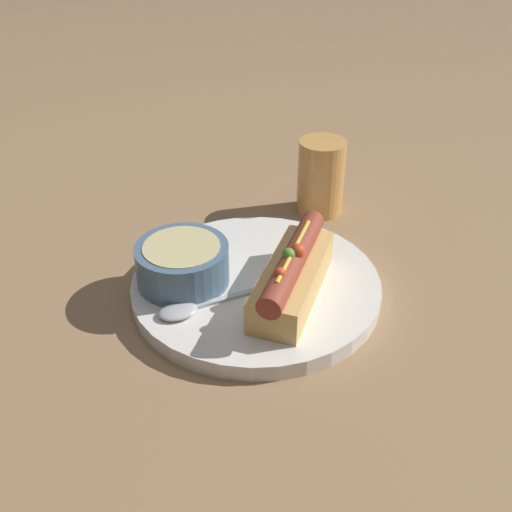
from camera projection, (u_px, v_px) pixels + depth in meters
ground_plane at (256, 293)px, 0.71m from camera, size 4.00×4.00×0.00m
dinner_plate at (256, 286)px, 0.71m from camera, size 0.29×0.29×0.02m
hot_dog at (293, 274)px, 0.66m from camera, size 0.18×0.07×0.07m
soup_bowl at (182, 262)px, 0.69m from camera, size 0.11×0.11×0.05m
spoon at (193, 307)px, 0.65m from camera, size 0.13×0.12×0.01m
drinking_glass at (318, 176)px, 0.85m from camera, size 0.07×0.07×0.11m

